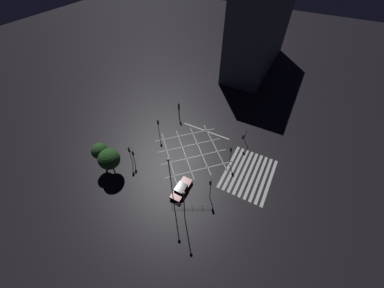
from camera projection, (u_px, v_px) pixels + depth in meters
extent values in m
plane|color=black|center=(192.00, 151.00, 40.50)|extent=(200.00, 200.00, 0.00)
cube|color=silver|center=(229.00, 166.00, 38.08)|extent=(10.23, 0.50, 0.01)
cube|color=silver|center=(234.00, 168.00, 37.79)|extent=(10.23, 0.50, 0.01)
cube|color=silver|center=(239.00, 170.00, 37.50)|extent=(10.23, 0.50, 0.01)
cube|color=silver|center=(244.00, 172.00, 37.21)|extent=(10.23, 0.50, 0.01)
cube|color=silver|center=(249.00, 174.00, 36.92)|extent=(10.23, 0.50, 0.01)
cube|color=silver|center=(254.00, 176.00, 36.63)|extent=(10.23, 0.50, 0.01)
cube|color=silver|center=(259.00, 178.00, 36.34)|extent=(10.23, 0.50, 0.01)
cube|color=silver|center=(264.00, 180.00, 36.05)|extent=(10.23, 0.50, 0.01)
cube|color=silver|center=(269.00, 182.00, 35.76)|extent=(10.23, 0.50, 0.01)
cube|color=silver|center=(214.00, 146.00, 41.39)|extent=(8.94, 8.94, 0.01)
cube|color=silver|center=(199.00, 169.00, 37.53)|extent=(8.94, 8.94, 0.01)
cube|color=silver|center=(200.00, 149.00, 40.79)|extent=(8.94, 8.94, 0.01)
cube|color=silver|center=(194.00, 157.00, 39.50)|extent=(8.94, 8.94, 0.01)
cube|color=silver|center=(184.00, 153.00, 40.19)|extent=(8.94, 8.94, 0.01)
cube|color=silver|center=(190.00, 145.00, 41.48)|extent=(8.94, 8.94, 0.01)
cube|color=silver|center=(169.00, 156.00, 39.59)|extent=(8.94, 8.94, 0.01)
cube|color=silver|center=(186.00, 135.00, 43.46)|extent=(8.94, 8.94, 0.01)
cube|color=silver|center=(206.00, 131.00, 44.21)|extent=(0.30, 10.23, 0.01)
cube|color=#4C515B|center=(262.00, 24.00, 55.46)|extent=(28.84, 10.00, 22.22)
cube|color=black|center=(251.00, 40.00, 71.32)|extent=(1.40, 0.06, 1.80)
cube|color=black|center=(247.00, 44.00, 69.16)|extent=(1.40, 0.06, 1.80)
cube|color=black|center=(244.00, 48.00, 66.99)|extent=(1.40, 0.06, 1.80)
cube|color=black|center=(240.00, 53.00, 64.82)|extent=(1.40, 0.06, 1.80)
cube|color=black|center=(236.00, 57.00, 62.66)|extent=(1.40, 0.06, 1.80)
cube|color=black|center=(231.00, 63.00, 60.49)|extent=(1.40, 0.06, 1.80)
cube|color=black|center=(227.00, 68.00, 58.32)|extent=(1.40, 0.06, 1.80)
cube|color=beige|center=(221.00, 74.00, 56.16)|extent=(1.40, 0.06, 1.80)
cube|color=black|center=(253.00, 28.00, 68.51)|extent=(1.40, 0.06, 1.80)
cube|color=beige|center=(250.00, 31.00, 66.34)|extent=(1.40, 0.06, 1.80)
cube|color=black|center=(246.00, 35.00, 64.18)|extent=(1.40, 0.06, 1.80)
cube|color=black|center=(242.00, 40.00, 62.01)|extent=(1.40, 0.06, 1.80)
cube|color=beige|center=(238.00, 44.00, 59.84)|extent=(1.40, 0.06, 1.80)
cube|color=black|center=(233.00, 49.00, 57.68)|extent=(1.40, 0.06, 1.80)
cube|color=black|center=(228.00, 54.00, 55.51)|extent=(1.40, 0.06, 1.80)
cube|color=black|center=(223.00, 60.00, 53.34)|extent=(1.40, 0.06, 1.80)
cube|color=beige|center=(256.00, 14.00, 65.70)|extent=(1.40, 0.06, 1.80)
cube|color=black|center=(252.00, 18.00, 63.53)|extent=(1.40, 0.06, 1.80)
cube|color=beige|center=(248.00, 21.00, 61.36)|extent=(1.40, 0.06, 1.80)
cube|color=beige|center=(244.00, 25.00, 59.20)|extent=(1.40, 0.06, 1.80)
cube|color=beige|center=(240.00, 29.00, 57.03)|extent=(1.40, 0.06, 1.80)
cube|color=black|center=(235.00, 34.00, 54.87)|extent=(1.40, 0.06, 1.80)
cube|color=beige|center=(230.00, 39.00, 52.70)|extent=(1.40, 0.06, 1.80)
cube|color=black|center=(225.00, 44.00, 50.53)|extent=(1.40, 0.06, 1.80)
cube|color=beige|center=(259.00, 0.00, 62.89)|extent=(1.40, 0.06, 1.80)
cube|color=black|center=(255.00, 3.00, 60.72)|extent=(1.40, 0.06, 1.80)
cube|color=beige|center=(251.00, 6.00, 58.55)|extent=(1.40, 0.06, 1.80)
cube|color=black|center=(247.00, 9.00, 56.39)|extent=(1.40, 0.06, 1.80)
cube|color=black|center=(243.00, 13.00, 54.22)|extent=(1.40, 0.06, 1.80)
cube|color=black|center=(238.00, 17.00, 52.05)|extent=(1.40, 0.06, 1.80)
cube|color=beige|center=(232.00, 22.00, 49.89)|extent=(1.40, 0.06, 1.80)
cube|color=black|center=(227.00, 26.00, 47.72)|extent=(1.40, 0.06, 1.80)
cube|color=black|center=(235.00, 2.00, 47.07)|extent=(1.40, 0.06, 1.80)
cube|color=beige|center=(229.00, 7.00, 44.91)|extent=(1.40, 0.06, 1.80)
cylinder|color=#424244|center=(179.00, 112.00, 45.95)|extent=(0.11, 0.11, 3.24)
cube|color=black|center=(179.00, 108.00, 45.05)|extent=(0.16, 0.28, 0.90)
sphere|color=black|center=(178.00, 107.00, 44.76)|extent=(0.18, 0.18, 0.18)
sphere|color=orange|center=(178.00, 108.00, 44.98)|extent=(0.18, 0.18, 0.18)
sphere|color=black|center=(179.00, 109.00, 45.20)|extent=(0.18, 0.18, 0.18)
cube|color=black|center=(179.00, 108.00, 45.11)|extent=(0.02, 0.36, 0.98)
cylinder|color=#424244|center=(210.00, 189.00, 32.30)|extent=(0.11, 0.11, 4.43)
cube|color=black|center=(210.00, 183.00, 31.09)|extent=(0.28, 0.16, 0.90)
sphere|color=black|center=(210.00, 181.00, 30.91)|extent=(0.18, 0.18, 0.18)
sphere|color=black|center=(210.00, 182.00, 31.13)|extent=(0.18, 0.18, 0.18)
sphere|color=green|center=(210.00, 183.00, 31.34)|extent=(0.18, 0.18, 0.18)
cube|color=black|center=(211.00, 183.00, 31.06)|extent=(0.36, 0.02, 0.98)
cylinder|color=#424244|center=(131.00, 156.00, 36.97)|extent=(0.11, 0.11, 4.18)
cube|color=black|center=(129.00, 150.00, 35.77)|extent=(0.28, 0.16, 0.90)
sphere|color=red|center=(129.00, 149.00, 35.51)|extent=(0.18, 0.18, 0.18)
sphere|color=black|center=(130.00, 150.00, 35.73)|extent=(0.18, 0.18, 0.18)
sphere|color=black|center=(130.00, 151.00, 35.95)|extent=(0.18, 0.18, 0.18)
cube|color=black|center=(129.00, 150.00, 35.80)|extent=(0.36, 0.02, 0.98)
cylinder|color=#424244|center=(134.00, 158.00, 37.19)|extent=(0.11, 0.11, 3.28)
cube|color=black|center=(133.00, 153.00, 36.43)|extent=(0.16, 0.28, 0.90)
sphere|color=black|center=(133.00, 152.00, 36.28)|extent=(0.18, 0.18, 0.18)
sphere|color=black|center=(133.00, 153.00, 36.50)|extent=(0.18, 0.18, 0.18)
sphere|color=green|center=(134.00, 154.00, 36.72)|extent=(0.18, 0.18, 0.18)
cube|color=black|center=(133.00, 154.00, 36.38)|extent=(0.02, 0.36, 0.98)
cylinder|color=#424244|center=(230.00, 156.00, 36.85)|extent=(0.11, 0.11, 4.22)
cube|color=black|center=(231.00, 150.00, 35.72)|extent=(0.28, 0.16, 0.90)
sphere|color=black|center=(231.00, 148.00, 35.53)|extent=(0.18, 0.18, 0.18)
sphere|color=black|center=(230.00, 150.00, 35.75)|extent=(0.18, 0.18, 0.18)
sphere|color=green|center=(230.00, 151.00, 35.97)|extent=(0.18, 0.18, 0.18)
cube|color=black|center=(231.00, 150.00, 35.69)|extent=(0.36, 0.02, 0.98)
cylinder|color=#424244|center=(246.00, 134.00, 41.27)|extent=(0.11, 0.11, 3.28)
cylinder|color=#424244|center=(245.00, 132.00, 39.54)|extent=(2.13, 0.09, 0.09)
cube|color=black|center=(243.00, 137.00, 39.23)|extent=(0.16, 0.28, 0.90)
sphere|color=red|center=(243.00, 136.00, 38.94)|extent=(0.18, 0.18, 0.18)
sphere|color=black|center=(243.00, 137.00, 39.16)|extent=(0.18, 0.18, 0.18)
sphere|color=black|center=(242.00, 139.00, 39.38)|extent=(0.18, 0.18, 0.18)
cube|color=black|center=(243.00, 137.00, 39.28)|extent=(0.02, 0.36, 0.98)
cylinder|color=#424244|center=(179.00, 111.00, 45.74)|extent=(0.11, 0.11, 3.84)
cube|color=black|center=(179.00, 105.00, 44.65)|extent=(0.28, 0.16, 0.90)
sphere|color=black|center=(179.00, 104.00, 44.40)|extent=(0.18, 0.18, 0.18)
sphere|color=black|center=(179.00, 106.00, 44.62)|extent=(0.18, 0.18, 0.18)
sphere|color=green|center=(179.00, 107.00, 44.84)|extent=(0.18, 0.18, 0.18)
cube|color=black|center=(179.00, 105.00, 44.68)|extent=(0.36, 0.02, 0.98)
cylinder|color=#424244|center=(159.00, 128.00, 41.61)|extent=(0.11, 0.11, 4.26)
cube|color=black|center=(158.00, 122.00, 40.37)|extent=(0.28, 0.16, 0.90)
sphere|color=black|center=(158.00, 121.00, 40.12)|extent=(0.18, 0.18, 0.18)
sphere|color=black|center=(159.00, 123.00, 40.33)|extent=(0.18, 0.18, 0.18)
sphere|color=green|center=(159.00, 124.00, 40.55)|extent=(0.18, 0.18, 0.18)
cube|color=black|center=(158.00, 122.00, 40.40)|extent=(0.36, 0.02, 0.98)
cylinder|color=#424244|center=(171.00, 182.00, 30.13)|extent=(0.14, 0.14, 9.67)
sphere|color=#F4EAC6|center=(168.00, 160.00, 26.49)|extent=(0.45, 0.45, 0.45)
cylinder|color=#424244|center=(184.00, 207.00, 28.75)|extent=(0.14, 0.14, 7.33)
sphere|color=#F4EAC6|center=(183.00, 193.00, 25.98)|extent=(0.40, 0.40, 0.40)
cylinder|color=#473323|center=(105.00, 161.00, 36.76)|extent=(0.33, 0.33, 3.22)
sphere|color=#285B23|center=(100.00, 151.00, 34.85)|extent=(2.69, 2.69, 2.69)
cylinder|color=#473323|center=(113.00, 168.00, 36.35)|extent=(0.22, 0.22, 2.24)
sphere|color=#285B23|center=(109.00, 159.00, 34.56)|extent=(3.52, 3.52, 3.52)
cube|color=maroon|center=(181.00, 189.00, 34.29)|extent=(4.47, 1.75, 0.56)
cube|color=black|center=(181.00, 188.00, 33.85)|extent=(1.88, 1.54, 0.47)
sphere|color=white|center=(185.00, 178.00, 35.82)|extent=(0.16, 0.16, 0.16)
sphere|color=white|center=(191.00, 181.00, 35.47)|extent=(0.16, 0.16, 0.16)
cylinder|color=black|center=(182.00, 181.00, 35.48)|extent=(0.63, 0.20, 0.63)
cylinder|color=black|center=(190.00, 185.00, 35.00)|extent=(0.63, 0.20, 0.63)
cylinder|color=black|center=(173.00, 194.00, 33.82)|extent=(0.63, 0.20, 0.63)
cylinder|color=black|center=(181.00, 199.00, 33.33)|extent=(0.63, 0.20, 0.63)
cylinder|color=#9EA0A5|center=(172.00, 205.00, 32.33)|extent=(0.05, 0.05, 1.05)
cylinder|color=#9EA0A5|center=(182.00, 205.00, 32.33)|extent=(0.05, 0.05, 1.05)
cylinder|color=#9EA0A5|center=(192.00, 205.00, 32.33)|extent=(0.05, 0.05, 1.05)
cylinder|color=#9EA0A5|center=(202.00, 205.00, 32.33)|extent=(0.05, 0.05, 1.05)
cylinder|color=#9EA0A5|center=(212.00, 205.00, 32.33)|extent=(0.05, 0.05, 1.05)
cylinder|color=#9EA0A5|center=(192.00, 204.00, 31.98)|extent=(2.93, 5.43, 0.04)
cylinder|color=#9EA0A5|center=(192.00, 205.00, 32.29)|extent=(2.93, 5.43, 0.04)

